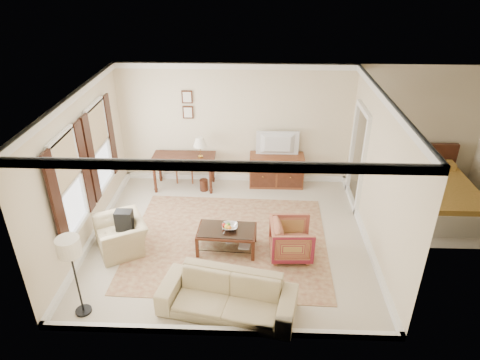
# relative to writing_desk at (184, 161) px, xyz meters

# --- Properties ---
(room_shell) EXTENTS (5.51, 5.01, 2.91)m
(room_shell) POSITION_rel_writing_desk_xyz_m (1.20, -2.03, 1.77)
(room_shell) COLOR beige
(room_shell) RESTS_ON ground
(annex_bedroom) EXTENTS (3.00, 2.70, 2.90)m
(annex_bedroom) POSITION_rel_writing_desk_xyz_m (5.69, -0.88, -0.36)
(annex_bedroom) COLOR beige
(annex_bedroom) RESTS_ON ground
(window_front) EXTENTS (0.12, 1.56, 1.80)m
(window_front) POSITION_rel_writing_desk_xyz_m (-1.50, -2.73, 0.85)
(window_front) COLOR #CCB284
(window_front) RESTS_ON room_shell
(window_rear) EXTENTS (0.12, 1.56, 1.80)m
(window_rear) POSITION_rel_writing_desk_xyz_m (-1.50, -1.13, 0.85)
(window_rear) COLOR #CCB284
(window_rear) RESTS_ON room_shell
(doorway) EXTENTS (0.10, 1.12, 2.25)m
(doorway) POSITION_rel_writing_desk_xyz_m (3.91, -0.53, 0.38)
(doorway) COLOR white
(doorway) RESTS_ON room_shell
(rug) EXTENTS (3.94, 3.40, 0.01)m
(rug) POSITION_rel_writing_desk_xyz_m (1.18, -2.18, -0.69)
(rug) COLOR brown
(rug) RESTS_ON room_shell
(writing_desk) EXTENTS (1.47, 0.74, 0.81)m
(writing_desk) POSITION_rel_writing_desk_xyz_m (0.00, 0.00, 0.00)
(writing_desk) COLOR #472114
(writing_desk) RESTS_ON room_shell
(desk_chair) EXTENTS (0.49, 0.49, 1.05)m
(desk_chair) POSITION_rel_writing_desk_xyz_m (-0.03, 0.35, -0.17)
(desk_chair) COLOR brown
(desk_chair) RESTS_ON room_shell
(desk_lamp) EXTENTS (0.32, 0.32, 0.50)m
(desk_lamp) POSITION_rel_writing_desk_xyz_m (0.41, 0.00, 0.36)
(desk_lamp) COLOR silver
(desk_lamp) RESTS_ON writing_desk
(framed_prints) EXTENTS (0.25, 0.04, 0.68)m
(framed_prints) POSITION_rel_writing_desk_xyz_m (0.10, 0.44, 1.24)
(framed_prints) COLOR #472114
(framed_prints) RESTS_ON room_shell
(sideboard) EXTENTS (1.29, 0.50, 0.79)m
(sideboard) POSITION_rel_writing_desk_xyz_m (2.21, 0.19, -0.30)
(sideboard) COLOR brown
(sideboard) RESTS_ON room_shell
(tv) EXTENTS (0.96, 0.55, 0.13)m
(tv) POSITION_rel_writing_desk_xyz_m (2.21, 0.17, 0.57)
(tv) COLOR black
(tv) RESTS_ON sideboard
(coffee_table) EXTENTS (1.13, 0.70, 0.47)m
(coffee_table) POSITION_rel_writing_desk_xyz_m (1.18, -2.43, -0.34)
(coffee_table) COLOR #472114
(coffee_table) RESTS_ON room_shell
(fruit_bowl) EXTENTS (0.42, 0.42, 0.10)m
(fruit_bowl) POSITION_rel_writing_desk_xyz_m (1.24, -2.39, -0.18)
(fruit_bowl) COLOR silver
(fruit_bowl) RESTS_ON coffee_table
(book_a) EXTENTS (0.28, 0.11, 0.38)m
(book_a) POSITION_rel_writing_desk_xyz_m (1.13, -2.36, -0.51)
(book_a) COLOR brown
(book_a) RESTS_ON coffee_table
(book_b) EXTENTS (0.28, 0.07, 0.38)m
(book_b) POSITION_rel_writing_desk_xyz_m (1.42, -2.49, -0.52)
(book_b) COLOR brown
(book_b) RESTS_ON coffee_table
(striped_armchair) EXTENTS (0.75, 0.79, 0.79)m
(striped_armchair) POSITION_rel_writing_desk_xyz_m (2.39, -2.55, -0.30)
(striped_armchair) COLOR maroon
(striped_armchair) RESTS_ON room_shell
(club_armchair) EXTENTS (1.03, 1.16, 0.85)m
(club_armchair) POSITION_rel_writing_desk_xyz_m (-0.83, -2.48, -0.27)
(club_armchair) COLOR tan
(club_armchair) RESTS_ON room_shell
(backpack) EXTENTS (0.38, 0.38, 0.40)m
(backpack) POSITION_rel_writing_desk_xyz_m (-0.75, -2.42, -0.03)
(backpack) COLOR black
(backpack) RESTS_ON club_armchair
(sofa) EXTENTS (2.22, 1.05, 0.84)m
(sofa) POSITION_rel_writing_desk_xyz_m (1.29, -4.02, -0.28)
(sofa) COLOR tan
(sofa) RESTS_ON room_shell
(floor_lamp) EXTENTS (0.35, 0.35, 1.43)m
(floor_lamp) POSITION_rel_writing_desk_xyz_m (-1.01, -4.13, 0.49)
(floor_lamp) COLOR black
(floor_lamp) RESTS_ON room_shell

